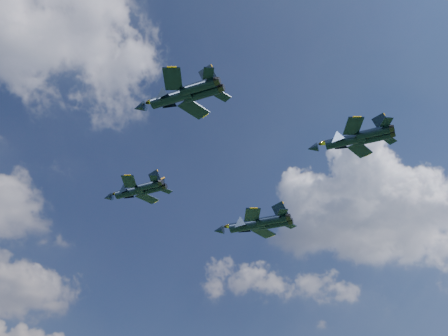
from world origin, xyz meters
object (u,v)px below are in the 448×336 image
jet_left (169,98)px  jet_right (245,226)px  jet_lead (128,192)px  jet_slot (342,141)px

jet_left → jet_right: (30.78, 25.80, -1.22)m
jet_lead → jet_right: size_ratio=0.81×
jet_lead → jet_slot: jet_slot is taller
jet_lead → jet_slot: bearing=-87.7°
jet_slot → jet_left: bearing=133.1°
jet_right → jet_slot: 31.09m
jet_lead → jet_right: jet_lead is taller
jet_right → jet_slot: (-0.85, -31.02, 1.82)m
jet_left → jet_right: jet_left is taller
jet_left → jet_right: bearing=4.2°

